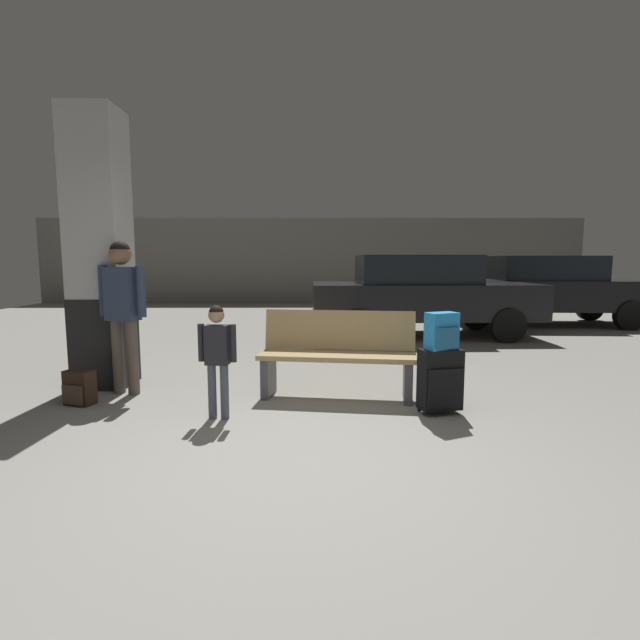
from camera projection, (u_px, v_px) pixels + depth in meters
name	position (u px, v px, depth m)	size (l,w,h in m)	color
ground_plane	(305.00, 357.00, 7.36)	(18.00, 18.00, 0.10)	gray
garage_back_wall	(311.00, 261.00, 15.98)	(18.00, 0.12, 2.80)	slate
structural_pillar	(100.00, 252.00, 5.31)	(0.57, 0.57, 3.04)	black
bench	(338.00, 355.00, 5.00)	(1.66, 0.74, 0.89)	tan
suitcase	(440.00, 380.00, 4.43)	(0.42, 0.30, 0.60)	black
backpack_bright	(442.00, 332.00, 4.38)	(0.32, 0.27, 0.34)	#268CD8
child	(217.00, 350.00, 4.25)	(0.35, 0.22, 1.02)	#4C5160
adult	(122.00, 301.00, 5.03)	(0.53, 0.27, 1.61)	brown
backpack_dark_floor	(79.00, 388.00, 4.73)	(0.32, 0.26, 0.34)	black
parked_car_near	(421.00, 293.00, 8.99)	(4.14, 1.87, 1.51)	black
parked_car_side	(547.00, 288.00, 10.58)	(4.18, 1.97, 1.51)	black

